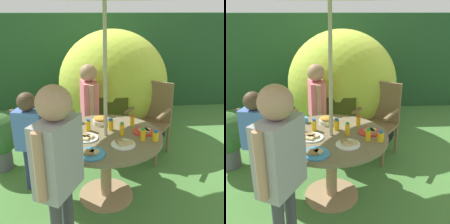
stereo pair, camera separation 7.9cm
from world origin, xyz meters
The scene contains 22 objects.
ground_plane centered at (0.00, 0.00, -0.01)m, with size 10.00×10.00×0.02m, color #477A38.
hedge_backdrop centered at (0.00, 3.16, 0.90)m, with size 9.00×0.70×1.80m, color #234C28.
garden_table centered at (0.00, 0.00, 0.54)m, with size 1.12×1.12×0.71m.
wooden_chair centered at (0.67, 0.93, 0.53)m, with size 0.66×0.66×0.98m.
dome_tent centered at (0.23, 1.71, 0.79)m, with size 1.90×1.90×1.60m.
child_in_pink_shirt centered at (-0.15, 0.85, 0.80)m, with size 0.23×0.42×1.25m.
child_in_blue_shirt centered at (-0.77, 0.19, 0.71)m, with size 0.37×0.22×1.11m.
child_in_grey_shirt centered at (-0.38, -0.74, 0.91)m, with size 0.35×0.43×1.42m.
snack_bowl centered at (-0.04, 0.29, 0.75)m, with size 0.17×0.17×0.08m.
plate_front_edge centered at (-0.19, -0.06, 0.72)m, with size 0.22×0.22×0.03m.
plate_far_left centered at (0.39, 0.03, 0.72)m, with size 0.22×0.22×0.03m.
plate_far_right centered at (-0.15, -0.38, 0.72)m, with size 0.24×0.24×0.03m.
plate_near_left centered at (0.15, -0.22, 0.72)m, with size 0.22×0.22×0.03m.
juice_bottle_near_right centered at (0.06, 0.12, 0.77)m, with size 0.06×0.06×0.12m.
juice_bottle_center_front centered at (-0.28, 0.09, 0.77)m, with size 0.05×0.05×0.13m.
juice_bottle_center_back centered at (-0.17, 0.12, 0.77)m, with size 0.05×0.05×0.12m.
juice_bottle_mid_left centered at (0.16, -0.01, 0.77)m, with size 0.04×0.04×0.13m.
juice_bottle_mid_right centered at (0.34, -0.15, 0.77)m, with size 0.05×0.05×0.13m.
juice_bottle_back_edge centered at (0.45, -0.17, 0.76)m, with size 0.06×0.06×0.11m.
juice_bottle_spot_a centered at (0.29, 0.21, 0.77)m, with size 0.05×0.05×0.11m.
cup_near centered at (-0.47, 0.03, 0.75)m, with size 0.06×0.06×0.07m, color #4C99D8.
cup_far centered at (-0.27, 0.34, 0.74)m, with size 0.07×0.07×0.06m, color #4C99D8.
Camera 1 is at (-0.16, -2.47, 1.88)m, focal length 44.72 mm.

